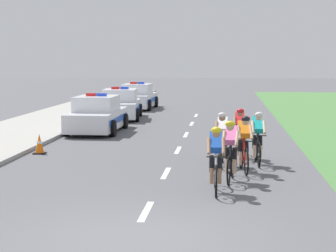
# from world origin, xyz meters

# --- Properties ---
(ground_plane) EXTENTS (160.00, 160.00, 0.00)m
(ground_plane) POSITION_xyz_m (0.00, 0.00, 0.00)
(ground_plane) COLOR #56565B
(sidewalk_slab) EXTENTS (4.02, 60.00, 0.12)m
(sidewalk_slab) POSITION_xyz_m (-6.72, 14.00, 0.06)
(sidewalk_slab) COLOR #A3A099
(sidewalk_slab) RESTS_ON ground
(kerb_edge) EXTENTS (0.16, 60.00, 0.13)m
(kerb_edge) POSITION_xyz_m (-4.79, 14.00, 0.07)
(kerb_edge) COLOR #9E9E99
(kerb_edge) RESTS_ON ground
(lane_markings_centre) EXTENTS (0.14, 25.60, 0.01)m
(lane_markings_centre) POSITION_xyz_m (0.00, 9.79, 0.00)
(lane_markings_centre) COLOR white
(lane_markings_centre) RESTS_ON ground
(cyclist_lead) EXTENTS (0.42, 1.72, 1.56)m
(cyclist_lead) POSITION_xyz_m (1.34, 3.59, 0.79)
(cyclist_lead) COLOR black
(cyclist_lead) RESTS_ON ground
(cyclist_second) EXTENTS (0.45, 1.72, 1.56)m
(cyclist_second) POSITION_xyz_m (1.68, 4.86, 0.79)
(cyclist_second) COLOR black
(cyclist_second) RESTS_ON ground
(cyclist_third) EXTENTS (0.45, 1.72, 1.56)m
(cyclist_third) POSITION_xyz_m (2.04, 6.11, 0.79)
(cyclist_third) COLOR black
(cyclist_third) RESTS_ON ground
(cyclist_fourth) EXTENTS (0.42, 1.72, 1.56)m
(cyclist_fourth) POSITION_xyz_m (1.46, 7.09, 0.79)
(cyclist_fourth) COLOR black
(cyclist_fourth) RESTS_ON ground
(cyclist_fifth) EXTENTS (0.42, 1.72, 1.56)m
(cyclist_fifth) POSITION_xyz_m (2.46, 7.31, 0.79)
(cyclist_fifth) COLOR black
(cyclist_fifth) RESTS_ON ground
(cyclist_sixth) EXTENTS (0.42, 1.72, 1.56)m
(cyclist_sixth) POSITION_xyz_m (1.98, 8.43, 0.79)
(cyclist_sixth) COLOR black
(cyclist_sixth) RESTS_ON ground
(police_car_nearest) EXTENTS (2.03, 4.42, 1.59)m
(police_car_nearest) POSITION_xyz_m (-3.66, 14.29, 0.68)
(police_car_nearest) COLOR silver
(police_car_nearest) RESTS_ON ground
(police_car_second) EXTENTS (2.29, 4.54, 1.59)m
(police_car_second) POSITION_xyz_m (-3.66, 19.72, 0.68)
(police_car_second) COLOR silver
(police_car_second) RESTS_ON ground
(police_car_third) EXTENTS (2.10, 4.45, 1.59)m
(police_car_third) POSITION_xyz_m (-3.66, 25.62, 0.68)
(police_car_third) COLOR silver
(police_car_third) RESTS_ON ground
(traffic_cone_near) EXTENTS (0.36, 0.36, 0.64)m
(traffic_cone_near) POSITION_xyz_m (-4.30, 8.61, 0.31)
(traffic_cone_near) COLOR black
(traffic_cone_near) RESTS_ON ground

